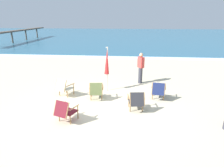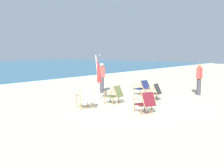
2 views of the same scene
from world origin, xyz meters
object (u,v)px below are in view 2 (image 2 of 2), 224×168
object	(u,v)px
beach_chair_far_center	(86,98)
beach_chair_back_right	(146,102)
person_near_chairs	(199,79)
umbrella_furled_red	(98,70)
person_by_waterline	(102,77)
beach_chair_back_left	(142,87)
beach_chair_front_right	(153,92)
beach_chair_mid_center	(115,94)

from	to	relation	value
beach_chair_far_center	beach_chair_back_right	xyz separation A→B (m)	(0.80, -2.27, -0.00)
beach_chair_far_center	person_near_chairs	size ratio (longest dim) A/B	0.53
umbrella_furled_red	person_by_waterline	xyz separation A→B (m)	(1.64, 1.23, -0.55)
beach_chair_back_left	beach_chair_far_center	xyz separation A→B (m)	(-4.15, -0.02, 0.01)
beach_chair_front_right	umbrella_furled_red	xyz separation A→B (m)	(-1.37, 2.16, 0.96)
beach_chair_front_right	umbrella_furled_red	bearing A→B (deg)	122.34
beach_chair_mid_center	beach_chair_far_center	bearing A→B (deg)	170.26
beach_chair_back_left	beach_chair_mid_center	bearing A→B (deg)	-174.06
beach_chair_front_right	beach_chair_back_left	distance (m)	1.54
beach_chair_back_left	beach_chair_far_center	distance (m)	4.15
beach_chair_back_left	beach_chair_back_right	size ratio (longest dim) A/B	0.96
beach_chair_mid_center	person_near_chairs	bearing A→B (deg)	-23.27
person_near_chairs	person_by_waterline	bearing A→B (deg)	120.38
person_by_waterline	beach_chair_back_left	bearing A→B (deg)	-72.47
umbrella_furled_red	person_by_waterline	bearing A→B (deg)	37.00
person_by_waterline	beach_chair_front_right	bearing A→B (deg)	-94.53
beach_chair_mid_center	beach_chair_back_right	bearing A→B (deg)	-109.41
beach_chair_mid_center	person_by_waterline	bearing A→B (deg)	51.52
beach_chair_back_right	umbrella_furled_red	size ratio (longest dim) A/B	0.41
beach_chair_far_center	umbrella_furled_red	bearing A→B (deg)	27.90
beach_chair_front_right	beach_chair_back_left	xyz separation A→B (m)	(0.96, 1.21, -0.00)
beach_chair_far_center	person_by_waterline	size ratio (longest dim) A/B	0.53
beach_chair_front_right	umbrella_furled_red	world-z (taller)	umbrella_furled_red
beach_chair_back_left	umbrella_furled_red	size ratio (longest dim) A/B	0.39
umbrella_furled_red	person_near_chairs	bearing A→B (deg)	-36.97
beach_chair_mid_center	umbrella_furled_red	world-z (taller)	umbrella_furled_red
beach_chair_back_left	beach_chair_mid_center	xyz separation A→B (m)	(-2.64, -0.28, 0.00)
umbrella_furled_red	person_by_waterline	size ratio (longest dim) A/B	1.30
person_near_chairs	beach_chair_front_right	bearing A→B (deg)	160.37
beach_chair_front_right	person_near_chairs	world-z (taller)	person_near_chairs
beach_chair_front_right	beach_chair_far_center	world-z (taller)	beach_chair_far_center
beach_chair_front_right	beach_chair_back_right	bearing A→B (deg)	-155.87
beach_chair_back_left	person_by_waterline	distance (m)	2.33
beach_chair_back_right	umbrella_furled_red	world-z (taller)	umbrella_furled_red
beach_chair_far_center	beach_chair_mid_center	bearing A→B (deg)	-9.74
beach_chair_back_left	beach_chair_far_center	size ratio (longest dim) A/B	0.96
beach_chair_mid_center	beach_chair_back_right	distance (m)	2.13
umbrella_furled_red	beach_chair_back_right	bearing A→B (deg)	-107.59
beach_chair_back_right	person_by_waterline	world-z (taller)	person_by_waterline
beach_chair_mid_center	umbrella_furled_red	xyz separation A→B (m)	(0.32, 1.23, 0.96)
beach_chair_back_right	person_near_chairs	world-z (taller)	person_near_chairs
beach_chair_front_right	person_near_chairs	xyz separation A→B (m)	(2.86, -1.02, 0.41)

